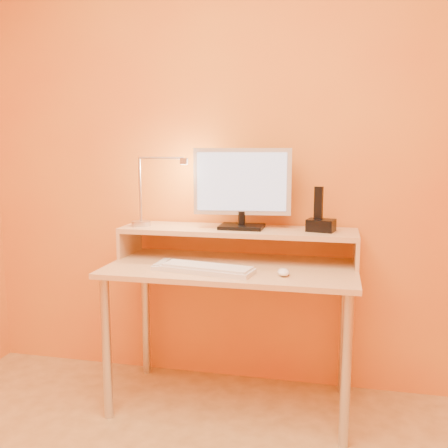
% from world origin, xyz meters
% --- Properties ---
extents(wall_back, '(3.00, 0.04, 2.50)m').
position_xyz_m(wall_back, '(0.00, 1.50, 1.25)').
color(wall_back, orange).
rests_on(wall_back, floor).
extents(desk_leg_fl, '(0.04, 0.04, 0.69)m').
position_xyz_m(desk_leg_fl, '(-0.55, 0.93, 0.35)').
color(desk_leg_fl, silver).
rests_on(desk_leg_fl, floor).
extents(desk_leg_fr, '(0.04, 0.04, 0.69)m').
position_xyz_m(desk_leg_fr, '(0.55, 0.93, 0.35)').
color(desk_leg_fr, silver).
rests_on(desk_leg_fr, floor).
extents(desk_leg_bl, '(0.04, 0.04, 0.69)m').
position_xyz_m(desk_leg_bl, '(-0.55, 1.43, 0.35)').
color(desk_leg_bl, silver).
rests_on(desk_leg_bl, floor).
extents(desk_leg_br, '(0.04, 0.04, 0.69)m').
position_xyz_m(desk_leg_br, '(0.55, 1.43, 0.35)').
color(desk_leg_br, silver).
rests_on(desk_leg_br, floor).
extents(desk_lower, '(1.20, 0.60, 0.02)m').
position_xyz_m(desk_lower, '(0.00, 1.18, 0.71)').
color(desk_lower, '#E3B37D').
rests_on(desk_lower, floor).
extents(shelf_riser_left, '(0.02, 0.30, 0.14)m').
position_xyz_m(shelf_riser_left, '(-0.59, 1.33, 0.79)').
color(shelf_riser_left, '#E3B37D').
rests_on(shelf_riser_left, desk_lower).
extents(shelf_riser_right, '(0.02, 0.30, 0.14)m').
position_xyz_m(shelf_riser_right, '(0.59, 1.33, 0.79)').
color(shelf_riser_right, '#E3B37D').
rests_on(shelf_riser_right, desk_lower).
extents(desk_shelf, '(1.20, 0.30, 0.02)m').
position_xyz_m(desk_shelf, '(0.00, 1.33, 0.87)').
color(desk_shelf, '#E3B37D').
rests_on(desk_shelf, desk_lower).
extents(monitor_foot, '(0.22, 0.16, 0.02)m').
position_xyz_m(monitor_foot, '(0.02, 1.33, 0.89)').
color(monitor_foot, black).
rests_on(monitor_foot, desk_shelf).
extents(monitor_neck, '(0.04, 0.04, 0.07)m').
position_xyz_m(monitor_neck, '(0.02, 1.33, 0.93)').
color(monitor_neck, black).
rests_on(monitor_neck, monitor_foot).
extents(monitor_panel, '(0.49, 0.09, 0.34)m').
position_xyz_m(monitor_panel, '(0.02, 1.34, 1.12)').
color(monitor_panel, '#BABABA').
rests_on(monitor_panel, monitor_neck).
extents(monitor_back, '(0.44, 0.06, 0.28)m').
position_xyz_m(monitor_back, '(0.02, 1.36, 1.12)').
color(monitor_back, black).
rests_on(monitor_back, monitor_panel).
extents(monitor_screen, '(0.44, 0.05, 0.29)m').
position_xyz_m(monitor_screen, '(0.02, 1.32, 1.12)').
color(monitor_screen, '#9AB1D9').
rests_on(monitor_screen, monitor_panel).
extents(lamp_base, '(0.10, 0.10, 0.02)m').
position_xyz_m(lamp_base, '(-0.51, 1.30, 0.89)').
color(lamp_base, silver).
rests_on(lamp_base, desk_shelf).
extents(lamp_post, '(0.01, 0.01, 0.33)m').
position_xyz_m(lamp_post, '(-0.51, 1.30, 1.07)').
color(lamp_post, silver).
rests_on(lamp_post, lamp_base).
extents(lamp_arm, '(0.24, 0.01, 0.01)m').
position_xyz_m(lamp_arm, '(-0.39, 1.30, 1.24)').
color(lamp_arm, silver).
rests_on(lamp_arm, lamp_post).
extents(lamp_head, '(0.04, 0.04, 0.03)m').
position_xyz_m(lamp_head, '(-0.27, 1.30, 1.22)').
color(lamp_head, silver).
rests_on(lamp_head, lamp_arm).
extents(lamp_bulb, '(0.03, 0.03, 0.00)m').
position_xyz_m(lamp_bulb, '(-0.27, 1.30, 1.20)').
color(lamp_bulb, '#FFEAC6').
rests_on(lamp_bulb, lamp_head).
extents(phone_dock, '(0.15, 0.13, 0.06)m').
position_xyz_m(phone_dock, '(0.42, 1.33, 0.91)').
color(phone_dock, black).
rests_on(phone_dock, desk_shelf).
extents(phone_handset, '(0.04, 0.03, 0.16)m').
position_xyz_m(phone_handset, '(0.40, 1.33, 1.02)').
color(phone_handset, black).
rests_on(phone_handset, phone_dock).
extents(phone_led, '(0.01, 0.00, 0.04)m').
position_xyz_m(phone_led, '(0.46, 1.28, 0.91)').
color(phone_led, '#197CFF').
rests_on(phone_led, phone_dock).
extents(keyboard, '(0.45, 0.22, 0.02)m').
position_xyz_m(keyboard, '(-0.08, 1.03, 0.73)').
color(keyboard, silver).
rests_on(keyboard, desk_lower).
extents(mouse, '(0.07, 0.10, 0.03)m').
position_xyz_m(mouse, '(0.27, 1.05, 0.74)').
color(mouse, white).
rests_on(mouse, desk_lower).
extents(remote_control, '(0.05, 0.18, 0.02)m').
position_xyz_m(remote_control, '(-0.32, 1.09, 0.73)').
color(remote_control, silver).
rests_on(remote_control, desk_lower).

